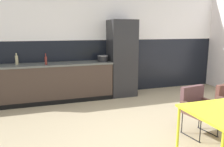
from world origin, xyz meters
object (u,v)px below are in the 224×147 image
(cooking_pot, at_px, (103,58))
(bottle_spice_small, at_px, (17,60))
(bottle_wine_green, at_px, (46,60))
(armchair_head_of_table, at_px, (197,105))
(refrigerator_column, at_px, (122,58))

(cooking_pot, relative_size, bottle_spice_small, 1.01)
(cooking_pot, height_order, bottle_spice_small, bottle_spice_small)
(cooking_pot, relative_size, bottle_wine_green, 1.03)
(cooking_pot, bearing_deg, armchair_head_of_table, -70.25)
(bottle_wine_green, height_order, bottle_spice_small, bottle_spice_small)
(bottle_spice_small, bearing_deg, refrigerator_column, -2.28)
(cooking_pot, height_order, bottle_wine_green, bottle_wine_green)
(armchair_head_of_table, bearing_deg, bottle_wine_green, -55.45)
(armchair_head_of_table, distance_m, bottle_spice_small, 3.94)
(cooking_pot, distance_m, bottle_spice_small, 2.01)
(refrigerator_column, bearing_deg, cooking_pot, -175.32)
(refrigerator_column, bearing_deg, bottle_spice_small, 177.72)
(cooking_pot, xyz_separation_m, bottle_wine_green, (-1.37, -0.08, 0.02))
(refrigerator_column, relative_size, bottle_wine_green, 7.63)
(bottle_spice_small, bearing_deg, armchair_head_of_table, -42.23)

